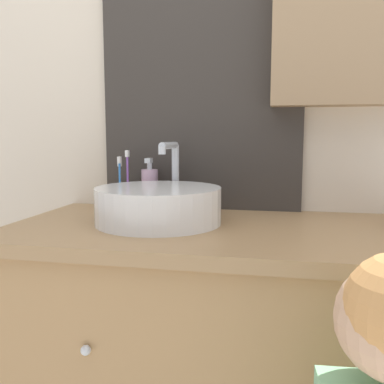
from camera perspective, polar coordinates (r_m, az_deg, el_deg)
The scene contains 5 objects.
wall_back at distance 1.48m, azimuth 6.06°, elevation 13.66°, with size 3.20×0.18×2.50m.
vanity_counter at distance 1.34m, azimuth 3.20°, elevation -22.91°, with size 1.16×0.59×0.87m.
sink_basin at distance 1.22m, azimuth -4.38°, elevation -1.60°, with size 0.36×0.41×0.23m.
toothbrush_holder at distance 1.46m, azimuth -9.28°, elevation -0.60°, with size 0.08×0.08×0.20m.
soap_dispenser at distance 1.44m, azimuth -5.64°, elevation 0.45°, with size 0.06×0.06×0.17m.
Camera 1 is at (0.17, -0.84, 1.11)m, focal length 40.00 mm.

